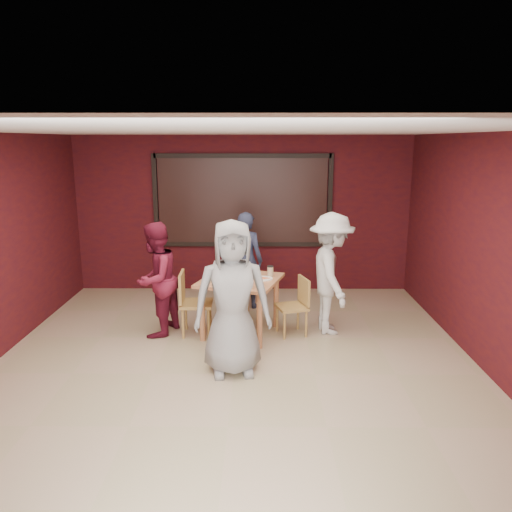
{
  "coord_description": "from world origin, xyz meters",
  "views": [
    {
      "loc": [
        0.31,
        -5.44,
        2.7
      ],
      "look_at": [
        0.26,
        1.28,
        1.14
      ],
      "focal_mm": 35.0,
      "sensor_mm": 36.0,
      "label": 1
    }
  ],
  "objects_px": {
    "chair_front": "(235,322)",
    "diner_front": "(232,298)",
    "chair_right": "(296,303)",
    "diner_back": "(246,260)",
    "chair_left": "(191,299)",
    "diner_right": "(331,274)",
    "dining_table": "(240,286)",
    "diner_left": "(156,279)",
    "chair_back": "(238,288)"
  },
  "relations": [
    {
      "from": "diner_front",
      "to": "diner_left",
      "type": "distance_m",
      "value": 1.65
    },
    {
      "from": "chair_left",
      "to": "diner_front",
      "type": "xyz_separation_m",
      "value": [
        0.66,
        -1.19,
        0.41
      ]
    },
    {
      "from": "diner_right",
      "to": "chair_back",
      "type": "bearing_deg",
      "value": 59.81
    },
    {
      "from": "chair_front",
      "to": "diner_back",
      "type": "distance_m",
      "value": 1.96
    },
    {
      "from": "chair_front",
      "to": "diner_front",
      "type": "distance_m",
      "value": 0.69
    },
    {
      "from": "chair_front",
      "to": "chair_left",
      "type": "bearing_deg",
      "value": 133.07
    },
    {
      "from": "diner_front",
      "to": "dining_table",
      "type": "bearing_deg",
      "value": 80.95
    },
    {
      "from": "chair_front",
      "to": "diner_right",
      "type": "bearing_deg",
      "value": 31.31
    },
    {
      "from": "dining_table",
      "to": "chair_left",
      "type": "height_order",
      "value": "dining_table"
    },
    {
      "from": "dining_table",
      "to": "diner_front",
      "type": "xyz_separation_m",
      "value": [
        -0.04,
        -1.21,
        0.21
      ]
    },
    {
      "from": "chair_back",
      "to": "chair_left",
      "type": "bearing_deg",
      "value": -130.39
    },
    {
      "from": "diner_back",
      "to": "diner_right",
      "type": "distance_m",
      "value": 1.67
    },
    {
      "from": "dining_table",
      "to": "chair_right",
      "type": "relative_size",
      "value": 1.56
    },
    {
      "from": "chair_right",
      "to": "diner_front",
      "type": "xyz_separation_m",
      "value": [
        -0.84,
        -1.21,
        0.45
      ]
    },
    {
      "from": "chair_back",
      "to": "diner_right",
      "type": "xyz_separation_m",
      "value": [
        1.35,
        -0.63,
        0.41
      ]
    },
    {
      "from": "diner_left",
      "to": "diner_right",
      "type": "bearing_deg",
      "value": 111.67
    },
    {
      "from": "dining_table",
      "to": "diner_back",
      "type": "distance_m",
      "value": 1.21
    },
    {
      "from": "dining_table",
      "to": "diner_left",
      "type": "bearing_deg",
      "value": -178.9
    },
    {
      "from": "chair_front",
      "to": "chair_right",
      "type": "bearing_deg",
      "value": 40.42
    },
    {
      "from": "dining_table",
      "to": "chair_back",
      "type": "distance_m",
      "value": 0.77
    },
    {
      "from": "diner_right",
      "to": "chair_front",
      "type": "bearing_deg",
      "value": 116.15
    },
    {
      "from": "diner_front",
      "to": "diner_back",
      "type": "bearing_deg",
      "value": 80.92
    },
    {
      "from": "chair_right",
      "to": "diner_front",
      "type": "distance_m",
      "value": 1.54
    },
    {
      "from": "chair_left",
      "to": "diner_back",
      "type": "relative_size",
      "value": 0.57
    },
    {
      "from": "chair_front",
      "to": "diner_left",
      "type": "bearing_deg",
      "value": 148.61
    },
    {
      "from": "dining_table",
      "to": "chair_front",
      "type": "xyz_separation_m",
      "value": [
        -0.04,
        -0.72,
        -0.26
      ]
    },
    {
      "from": "chair_back",
      "to": "diner_front",
      "type": "relative_size",
      "value": 0.44
    },
    {
      "from": "dining_table",
      "to": "diner_right",
      "type": "xyz_separation_m",
      "value": [
        1.28,
        0.09,
        0.16
      ]
    },
    {
      "from": "chair_left",
      "to": "chair_right",
      "type": "bearing_deg",
      "value": 0.49
    },
    {
      "from": "diner_back",
      "to": "diner_right",
      "type": "xyz_separation_m",
      "value": [
        1.24,
        -1.11,
        0.07
      ]
    },
    {
      "from": "diner_front",
      "to": "diner_back",
      "type": "distance_m",
      "value": 2.42
    },
    {
      "from": "diner_left",
      "to": "diner_back",
      "type": "bearing_deg",
      "value": 154.03
    },
    {
      "from": "diner_back",
      "to": "diner_left",
      "type": "height_order",
      "value": "diner_left"
    },
    {
      "from": "chair_front",
      "to": "diner_right",
      "type": "distance_m",
      "value": 1.61
    },
    {
      "from": "dining_table",
      "to": "diner_right",
      "type": "bearing_deg",
      "value": 4.04
    },
    {
      "from": "dining_table",
      "to": "chair_back",
      "type": "xyz_separation_m",
      "value": [
        -0.07,
        0.72,
        -0.25
      ]
    },
    {
      "from": "dining_table",
      "to": "diner_left",
      "type": "relative_size",
      "value": 0.8
    },
    {
      "from": "dining_table",
      "to": "chair_right",
      "type": "bearing_deg",
      "value": -0.34
    },
    {
      "from": "chair_front",
      "to": "chair_right",
      "type": "distance_m",
      "value": 1.1
    },
    {
      "from": "chair_left",
      "to": "dining_table",
      "type": "bearing_deg",
      "value": 1.42
    },
    {
      "from": "diner_left",
      "to": "diner_right",
      "type": "height_order",
      "value": "diner_right"
    },
    {
      "from": "chair_right",
      "to": "diner_right",
      "type": "xyz_separation_m",
      "value": [
        0.49,
        0.1,
        0.4
      ]
    },
    {
      "from": "chair_back",
      "to": "chair_left",
      "type": "relative_size",
      "value": 0.89
    },
    {
      "from": "chair_front",
      "to": "chair_back",
      "type": "distance_m",
      "value": 1.44
    },
    {
      "from": "diner_right",
      "to": "chair_right",
      "type": "bearing_deg",
      "value": 95.82
    },
    {
      "from": "diner_front",
      "to": "diner_right",
      "type": "distance_m",
      "value": 1.86
    },
    {
      "from": "dining_table",
      "to": "diner_front",
      "type": "distance_m",
      "value": 1.23
    },
    {
      "from": "chair_right",
      "to": "diner_back",
      "type": "height_order",
      "value": "diner_back"
    },
    {
      "from": "chair_right",
      "to": "chair_back",
      "type": "bearing_deg",
      "value": 139.83
    },
    {
      "from": "chair_back",
      "to": "diner_back",
      "type": "distance_m",
      "value": 0.6
    }
  ]
}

